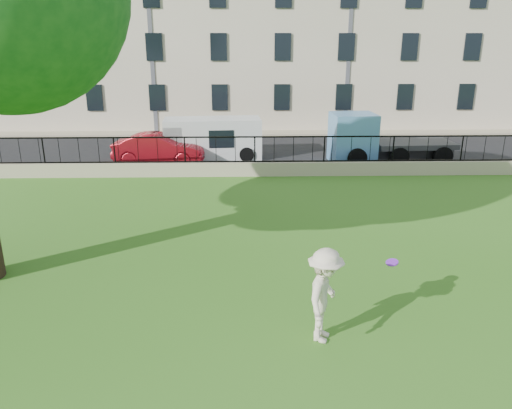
{
  "coord_description": "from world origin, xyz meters",
  "views": [
    {
      "loc": [
        -0.48,
        -9.05,
        5.68
      ],
      "look_at": [
        -0.16,
        3.5,
        1.5
      ],
      "focal_mm": 35.0,
      "sensor_mm": 36.0,
      "label": 1
    }
  ],
  "objects_px": {
    "frisbee": "(392,262)",
    "red_sedan": "(159,149)",
    "white_van": "(213,138)",
    "man": "(325,295)",
    "blue_truck": "(389,138)"
  },
  "relations": [
    {
      "from": "frisbee",
      "to": "red_sedan",
      "type": "distance_m",
      "value": 15.47
    },
    {
      "from": "white_van",
      "to": "red_sedan",
      "type": "bearing_deg",
      "value": -162.49
    },
    {
      "from": "man",
      "to": "blue_truck",
      "type": "xyz_separation_m",
      "value": [
        5.43,
        14.9,
        0.21
      ]
    },
    {
      "from": "red_sedan",
      "to": "white_van",
      "type": "distance_m",
      "value": 2.71
    },
    {
      "from": "frisbee",
      "to": "white_van",
      "type": "height_order",
      "value": "white_van"
    },
    {
      "from": "man",
      "to": "frisbee",
      "type": "relative_size",
      "value": 7.13
    },
    {
      "from": "man",
      "to": "blue_truck",
      "type": "height_order",
      "value": "blue_truck"
    },
    {
      "from": "red_sedan",
      "to": "blue_truck",
      "type": "distance_m",
      "value": 11.01
    },
    {
      "from": "white_van",
      "to": "blue_truck",
      "type": "height_order",
      "value": "blue_truck"
    },
    {
      "from": "blue_truck",
      "to": "man",
      "type": "bearing_deg",
      "value": -113.37
    },
    {
      "from": "man",
      "to": "blue_truck",
      "type": "distance_m",
      "value": 15.86
    },
    {
      "from": "frisbee",
      "to": "blue_truck",
      "type": "height_order",
      "value": "blue_truck"
    },
    {
      "from": "man",
      "to": "white_van",
      "type": "height_order",
      "value": "white_van"
    },
    {
      "from": "frisbee",
      "to": "blue_truck",
      "type": "bearing_deg",
      "value": 74.56
    },
    {
      "from": "frisbee",
      "to": "white_van",
      "type": "xyz_separation_m",
      "value": [
        -4.72,
        14.68,
        -0.09
      ]
    }
  ]
}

